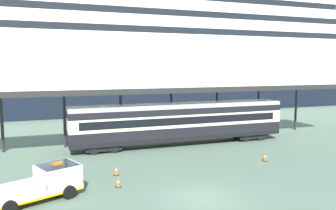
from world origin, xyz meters
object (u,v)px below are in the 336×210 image
at_px(service_truck, 43,183).
at_px(traffic_cone_far, 265,157).
at_px(traffic_cone_near, 118,182).
at_px(traffic_cone_mid, 116,170).
at_px(train_carriage, 180,122).
at_px(cruise_ship, 73,42).

height_order(service_truck, traffic_cone_far, service_truck).
height_order(traffic_cone_near, traffic_cone_mid, traffic_cone_mid).
bearing_deg(train_carriage, service_truck, -141.15).
relative_size(cruise_ship, traffic_cone_near, 196.46).
bearing_deg(traffic_cone_near, train_carriage, 50.03).
bearing_deg(traffic_cone_near, traffic_cone_far, 8.84).
xyz_separation_m(train_carriage, service_truck, (-12.77, -10.28, -1.32)).
bearing_deg(train_carriage, cruise_ship, 102.20).
xyz_separation_m(cruise_ship, train_carriage, (7.52, -34.80, -9.90)).
relative_size(cruise_ship, traffic_cone_far, 188.02).
bearing_deg(traffic_cone_mid, service_truck, -149.39).
distance_m(cruise_ship, traffic_cone_mid, 43.83).
bearing_deg(traffic_cone_mid, cruise_ship, 89.50).
relative_size(cruise_ship, service_truck, 22.31).
bearing_deg(service_truck, traffic_cone_mid, 30.61).
relative_size(train_carriage, service_truck, 3.86).
xyz_separation_m(traffic_cone_near, traffic_cone_mid, (0.34, 2.42, 0.05)).
bearing_deg(traffic_cone_far, cruise_ship, 105.57).
bearing_deg(traffic_cone_mid, traffic_cone_far, -2.17).
height_order(traffic_cone_near, traffic_cone_far, traffic_cone_far).
height_order(cruise_ship, traffic_cone_near, cruise_ship).
relative_size(train_carriage, traffic_cone_near, 33.99).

